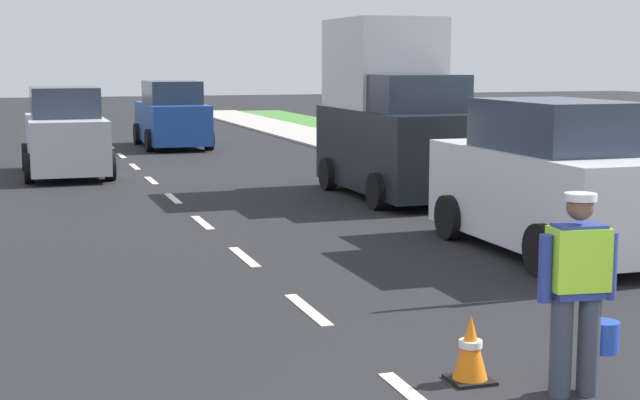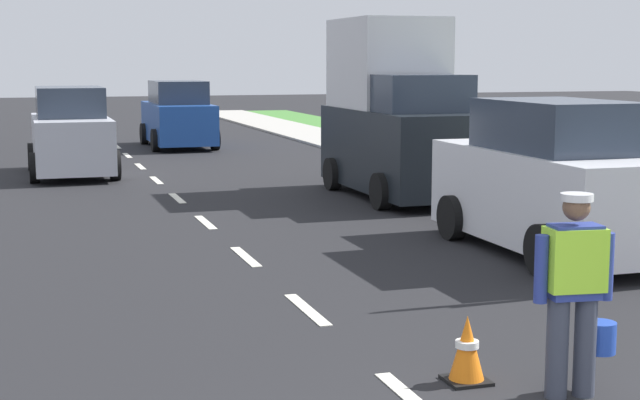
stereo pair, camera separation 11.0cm
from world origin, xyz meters
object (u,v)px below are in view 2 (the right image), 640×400
at_px(road_worker, 576,284).
at_px(car_outgoing_far, 178,116).
at_px(traffic_cone_near, 467,349).
at_px(car_oncoming_second, 71,134).
at_px(delivery_truck, 398,116).
at_px(car_parked_curbside, 552,183).

height_order(road_worker, car_outgoing_far, car_outgoing_far).
height_order(traffic_cone_near, car_oncoming_second, car_oncoming_second).
height_order(car_oncoming_second, car_outgoing_far, car_oncoming_second).
xyz_separation_m(traffic_cone_near, delivery_truck, (3.68, 10.79, 1.32)).
distance_m(traffic_cone_near, car_parked_curbside, 5.94).
bearing_deg(car_outgoing_far, road_worker, -91.35).
bearing_deg(car_oncoming_second, delivery_truck, -42.61).
distance_m(road_worker, delivery_truck, 11.76).
relative_size(road_worker, delivery_truck, 0.36).
bearing_deg(car_parked_curbside, road_worker, -118.90).
distance_m(road_worker, car_oncoming_second, 17.19).
xyz_separation_m(car_oncoming_second, car_outgoing_far, (3.59, 6.63, -0.01)).
height_order(traffic_cone_near, car_outgoing_far, car_outgoing_far).
distance_m(delivery_truck, car_outgoing_far, 12.46).
height_order(traffic_cone_near, delivery_truck, delivery_truck).
bearing_deg(road_worker, car_outgoing_far, 88.65).
relative_size(car_oncoming_second, car_outgoing_far, 0.97).
bearing_deg(car_parked_curbside, car_oncoming_second, 117.00).
xyz_separation_m(delivery_truck, car_oncoming_second, (-6.05, 5.56, -0.64)).
bearing_deg(delivery_truck, traffic_cone_near, -108.84).
distance_m(delivery_truck, car_oncoming_second, 8.24).
xyz_separation_m(delivery_truck, car_parked_curbside, (-0.11, -6.10, -0.60)).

